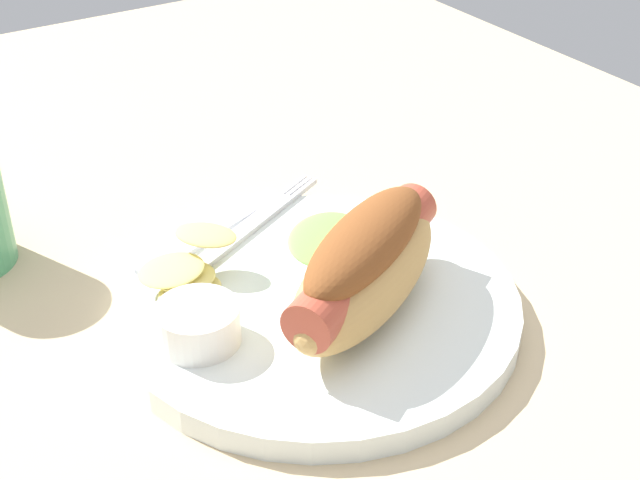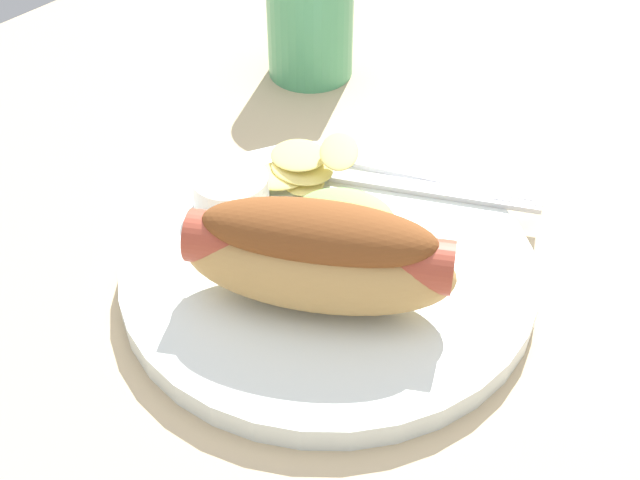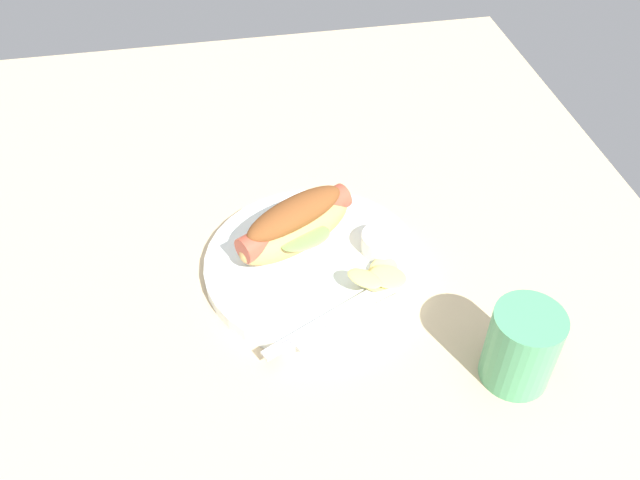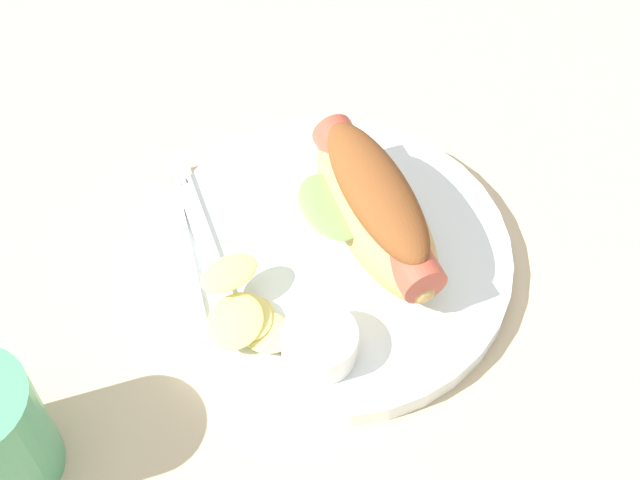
{
  "view_description": "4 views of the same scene",
  "coord_description": "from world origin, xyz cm",
  "px_view_note": "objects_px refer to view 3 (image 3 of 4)",
  "views": [
    {
      "loc": [
        -40.37,
        25.12,
        34.65
      ],
      "look_at": [
        -3.41,
        1.56,
        6.6
      ],
      "focal_mm": 50.67,
      "sensor_mm": 36.0,
      "label": 1
    },
    {
      "loc": [
        -31.55,
        -23.43,
        36.95
      ],
      "look_at": [
        -2.92,
        0.93,
        3.77
      ],
      "focal_mm": 48.41,
      "sensor_mm": 36.0,
      "label": 2
    },
    {
      "loc": [
        50.97,
        -8.42,
        56.6
      ],
      "look_at": [
        -0.96,
        1.47,
        5.71
      ],
      "focal_mm": 37.63,
      "sensor_mm": 36.0,
      "label": 3
    },
    {
      "loc": [
        -5.38,
        37.92,
        53.16
      ],
      "look_at": [
        -1.46,
        2.31,
        4.6
      ],
      "focal_mm": 51.36,
      "sensor_mm": 36.0,
      "label": 4
    }
  ],
  "objects_px": {
    "knife": "(352,322)",
    "drinking_cup": "(522,347)",
    "sauce_ramekin": "(383,243)",
    "hot_dog": "(296,224)",
    "plate": "(313,264)",
    "chips_pile": "(379,276)",
    "fork": "(332,317)"
  },
  "relations": [
    {
      "from": "knife",
      "to": "drinking_cup",
      "type": "relative_size",
      "value": 1.48
    },
    {
      "from": "knife",
      "to": "drinking_cup",
      "type": "bearing_deg",
      "value": 130.76
    },
    {
      "from": "sauce_ramekin",
      "to": "drinking_cup",
      "type": "relative_size",
      "value": 0.55
    },
    {
      "from": "hot_dog",
      "to": "sauce_ramekin",
      "type": "height_order",
      "value": "hot_dog"
    },
    {
      "from": "hot_dog",
      "to": "sauce_ramekin",
      "type": "bearing_deg",
      "value": 135.0
    },
    {
      "from": "drinking_cup",
      "to": "knife",
      "type": "bearing_deg",
      "value": -118.83
    },
    {
      "from": "plate",
      "to": "chips_pile",
      "type": "distance_m",
      "value": 0.08
    },
    {
      "from": "hot_dog",
      "to": "drinking_cup",
      "type": "bearing_deg",
      "value": 102.27
    },
    {
      "from": "fork",
      "to": "drinking_cup",
      "type": "distance_m",
      "value": 0.19
    },
    {
      "from": "plate",
      "to": "chips_pile",
      "type": "xyz_separation_m",
      "value": [
        0.05,
        0.06,
        0.02
      ]
    },
    {
      "from": "plate",
      "to": "knife",
      "type": "height_order",
      "value": "knife"
    },
    {
      "from": "drinking_cup",
      "to": "chips_pile",
      "type": "bearing_deg",
      "value": -140.83
    },
    {
      "from": "plate",
      "to": "chips_pile",
      "type": "relative_size",
      "value": 3.29
    },
    {
      "from": "plate",
      "to": "sauce_ramekin",
      "type": "relative_size",
      "value": 5.13
    },
    {
      "from": "hot_dog",
      "to": "drinking_cup",
      "type": "relative_size",
      "value": 1.82
    },
    {
      "from": "sauce_ramekin",
      "to": "fork",
      "type": "height_order",
      "value": "sauce_ramekin"
    },
    {
      "from": "plate",
      "to": "knife",
      "type": "distance_m",
      "value": 0.1
    },
    {
      "from": "hot_dog",
      "to": "knife",
      "type": "bearing_deg",
      "value": 77.2
    },
    {
      "from": "sauce_ramekin",
      "to": "fork",
      "type": "bearing_deg",
      "value": -41.14
    },
    {
      "from": "chips_pile",
      "to": "drinking_cup",
      "type": "height_order",
      "value": "drinking_cup"
    },
    {
      "from": "fork",
      "to": "drinking_cup",
      "type": "height_order",
      "value": "drinking_cup"
    },
    {
      "from": "sauce_ramekin",
      "to": "knife",
      "type": "xyz_separation_m",
      "value": [
        0.1,
        -0.06,
        -0.01
      ]
    },
    {
      "from": "knife",
      "to": "sauce_ramekin",
      "type": "bearing_deg",
      "value": -140.87
    },
    {
      "from": "sauce_ramekin",
      "to": "knife",
      "type": "bearing_deg",
      "value": -30.45
    },
    {
      "from": "hot_dog",
      "to": "fork",
      "type": "relative_size",
      "value": 1.05
    },
    {
      "from": "fork",
      "to": "chips_pile",
      "type": "height_order",
      "value": "chips_pile"
    },
    {
      "from": "chips_pile",
      "to": "hot_dog",
      "type": "bearing_deg",
      "value": -134.01
    },
    {
      "from": "plate",
      "to": "knife",
      "type": "bearing_deg",
      "value": 12.85
    },
    {
      "from": "chips_pile",
      "to": "drinking_cup",
      "type": "distance_m",
      "value": 0.17
    },
    {
      "from": "plate",
      "to": "knife",
      "type": "xyz_separation_m",
      "value": [
        0.1,
        0.02,
        0.01
      ]
    },
    {
      "from": "knife",
      "to": "chips_pile",
      "type": "distance_m",
      "value": 0.07
    },
    {
      "from": "hot_dog",
      "to": "chips_pile",
      "type": "height_order",
      "value": "hot_dog"
    }
  ]
}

